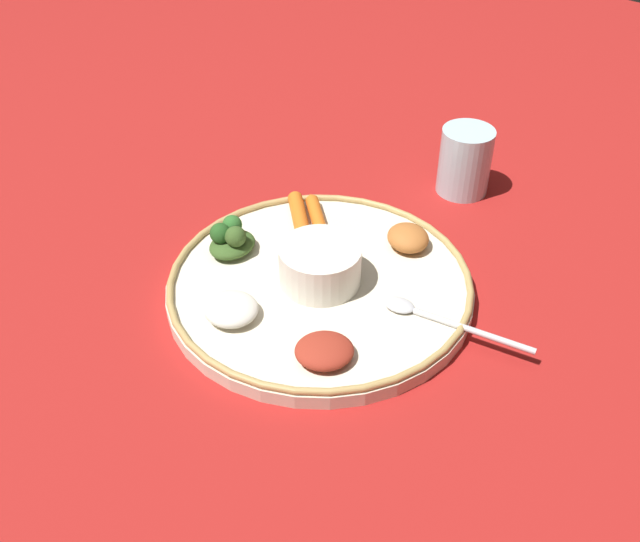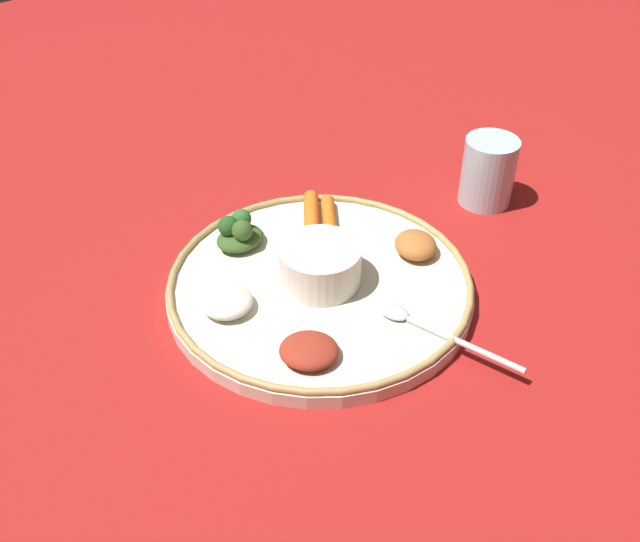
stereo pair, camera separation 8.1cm
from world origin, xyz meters
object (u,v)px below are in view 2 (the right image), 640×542
(carrot_near_spoon, at_px, (328,213))
(drinking_glass, at_px, (490,176))
(carrot_outer, at_px, (311,212))
(spoon, at_px, (426,326))
(greens_pile, at_px, (239,232))
(center_bowl, at_px, (320,264))

(carrot_near_spoon, height_order, drinking_glass, drinking_glass)
(carrot_near_spoon, relative_size, carrot_outer, 0.89)
(spoon, bearing_deg, greens_pile, 13.72)
(drinking_glass, bearing_deg, carrot_near_spoon, 66.15)
(center_bowl, bearing_deg, spoon, -166.12)
(greens_pile, bearing_deg, carrot_outer, -97.69)
(spoon, xyz_separation_m, carrot_outer, (0.24, -0.04, 0.01))
(carrot_near_spoon, xyz_separation_m, drinking_glass, (-0.09, -0.20, 0.01))
(greens_pile, xyz_separation_m, carrot_near_spoon, (-0.03, -0.12, -0.01))
(spoon, bearing_deg, carrot_outer, -9.88)
(carrot_outer, xyz_separation_m, drinking_glass, (-0.11, -0.22, 0.01))
(greens_pile, relative_size, drinking_glass, 0.65)
(greens_pile, xyz_separation_m, drinking_glass, (-0.12, -0.32, 0.01))
(spoon, distance_m, carrot_near_spoon, 0.23)
(carrot_outer, relative_size, drinking_glass, 0.97)
(drinking_glass, bearing_deg, spoon, 116.40)
(greens_pile, relative_size, carrot_near_spoon, 0.75)
(greens_pile, distance_m, drinking_glass, 0.34)
(carrot_outer, bearing_deg, greens_pile, 82.31)
(center_bowl, bearing_deg, greens_pile, 13.55)
(center_bowl, relative_size, drinking_glass, 1.01)
(spoon, xyz_separation_m, greens_pile, (0.25, 0.06, 0.01))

